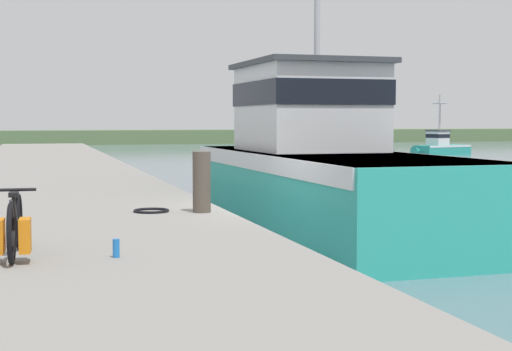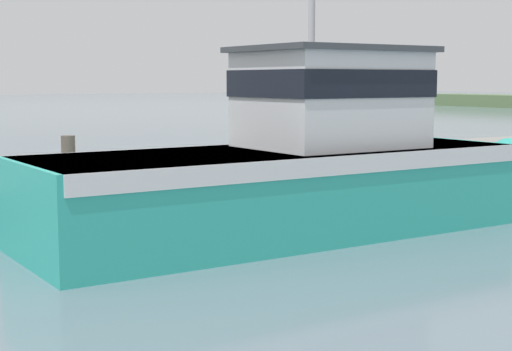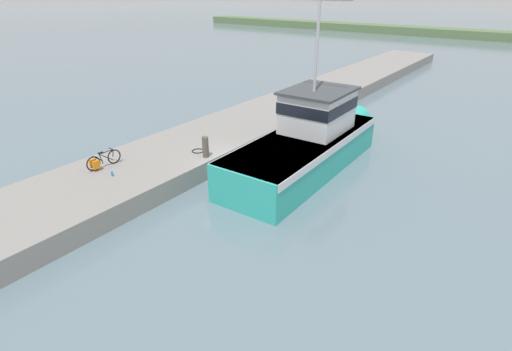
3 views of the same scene
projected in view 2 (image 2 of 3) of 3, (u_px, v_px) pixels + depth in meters
The scene contains 5 objects.
ground_plane at pixel (115, 232), 16.57m from camera, with size 320.00×320.00×0.00m, color slate.
dock_pier at pixel (61, 190), 19.48m from camera, with size 5.12×80.00×0.93m, color gray.
fishing_boat_main at pixel (303, 164), 16.35m from camera, with size 3.71×12.41×9.33m.
mooring_post at pixel (69, 159), 17.36m from camera, with size 0.31×0.31×1.04m, color #51473D.
hose_coil at pixel (70, 177), 18.26m from camera, with size 0.61×0.61×0.04m, color black.
Camera 2 is at (15.43, -6.04, 3.19)m, focal length 55.00 mm.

